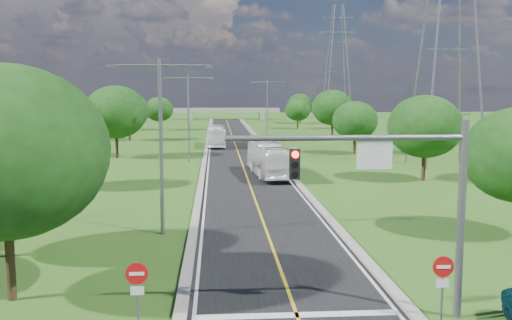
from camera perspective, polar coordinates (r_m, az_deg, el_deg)
The scene contains 26 objects.
ground at distance 80.80m, azimuth -1.96°, elevation 1.16°, with size 260.00×260.00×0.00m, color #2D5116.
road at distance 86.76m, azimuth -2.11°, elevation 1.58°, with size 8.00×150.00×0.06m, color black.
curb_left at distance 86.72m, azimuth -4.92°, elevation 1.61°, with size 0.50×150.00×0.22m, color gray.
curb_right at distance 87.00m, azimuth 0.69°, elevation 1.65°, with size 0.50×150.00×0.22m, color gray.
signal_mast at distance 20.69m, azimuth 14.59°, elevation -2.48°, with size 8.54×0.33×7.20m.
do_not_enter_left at distance 20.07m, azimuth -11.81°, elevation -11.93°, with size 0.76×0.11×2.50m.
do_not_enter_right at distance 21.40m, azimuth 18.18°, elevation -10.93°, with size 0.76×0.11×2.50m.
speed_limit_sign at distance 59.24m, azimuth 3.84°, elevation 0.56°, with size 0.55×0.09×2.40m.
overpass at distance 160.46m, azimuth -3.01°, elevation 4.92°, with size 30.00×3.00×3.20m.
streetlight_near_left at distance 32.55m, azimuth -9.51°, elevation 2.88°, with size 5.90×0.25×10.00m.
streetlight_mid_left at distance 65.44m, azimuth -6.78°, elevation 4.96°, with size 5.90×0.25×10.00m.
streetlight_far_right at distance 98.75m, azimuth 1.14°, elevation 5.68°, with size 5.90×0.25×10.00m.
power_tower_near at distance 65.52m, azimuth 18.72°, elevation 11.70°, with size 9.00×6.40×28.00m.
power_tower_far at distance 138.50m, azimuth 8.11°, elevation 9.33°, with size 9.00×6.40×28.00m.
tree_lb at distance 50.20m, azimuth -19.18°, elevation 2.52°, with size 6.30×6.30×7.33m.
tree_lc at distance 71.41m, azimuth -13.84°, elevation 4.67°, with size 7.56×7.56×8.79m.
tree_ld at distance 95.43m, azimuth -12.58°, elevation 4.87°, with size 6.72×6.72×7.82m.
tree_le at distance 118.96m, azimuth -9.67°, elevation 5.03°, with size 5.88×5.88×6.84m.
tree_lf at distance 23.87m, azimuth -23.86°, elevation 0.76°, with size 7.98×7.98×9.28m.
tree_rb at distance 53.86m, azimuth 16.54°, elevation 3.23°, with size 6.72×6.72×7.82m.
tree_rc at distance 74.61m, azimuth 9.87°, elevation 3.91°, with size 5.88×5.88×6.84m.
tree_rd at distance 98.40m, azimuth 7.66°, elevation 5.22°, with size 7.14×7.14×8.30m.
tree_re at distance 121.65m, azimuth 4.20°, elevation 5.01°, with size 5.46×5.46×6.35m.
tree_rf at distance 141.92m, azimuth 4.45°, elevation 5.54°, with size 6.30×6.30×7.33m.
bus_outbound at distance 54.36m, azimuth 1.34°, elevation 0.03°, with size 2.64×11.30×3.15m, color silver.
bus_inbound at distance 83.38m, azimuth -4.01°, elevation 2.40°, with size 2.51×10.74×2.99m, color white.
Camera 1 is at (-2.90, -20.33, 8.24)m, focal length 40.00 mm.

